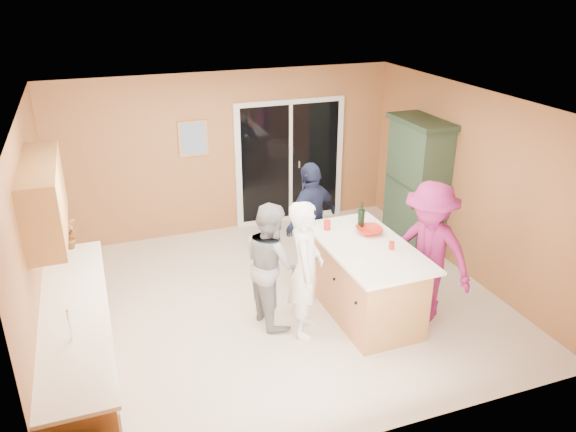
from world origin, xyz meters
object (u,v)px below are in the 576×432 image
object	(u,v)px
woman_white	(306,269)
woman_navy	(311,221)
woman_grey	(271,264)
green_hutch	(416,187)
kitchen_island	(365,282)
woman_magenta	(428,252)

from	to	relation	value
woman_white	woman_navy	distance (m)	1.37
woman_white	woman_grey	distance (m)	0.48
green_hutch	woman_grey	bearing A→B (deg)	-156.13
kitchen_island	woman_navy	size ratio (longest dim) A/B	1.09
green_hutch	woman_white	world-z (taller)	green_hutch
green_hutch	woman_magenta	world-z (taller)	green_hutch
woman_magenta	kitchen_island	bearing A→B (deg)	-143.67
woman_grey	woman_navy	world-z (taller)	woman_navy
woman_white	woman_navy	size ratio (longest dim) A/B	1.00
woman_navy	kitchen_island	bearing A→B (deg)	74.44
woman_navy	woman_magenta	bearing A→B (deg)	94.42
woman_white	woman_magenta	xyz separation A→B (m)	(1.51, -0.19, 0.05)
woman_grey	woman_magenta	size ratio (longest dim) A/B	0.87
kitchen_island	woman_white	bearing A→B (deg)	-173.33
green_hutch	woman_magenta	bearing A→B (deg)	-117.61
woman_grey	woman_navy	distance (m)	1.24
woman_navy	woman_magenta	xyz separation A→B (m)	(0.93, -1.43, 0.05)
green_hutch	woman_magenta	size ratio (longest dim) A/B	1.15
woman_navy	woman_magenta	distance (m)	1.71
woman_grey	woman_magenta	distance (m)	1.89
woman_magenta	woman_navy	bearing A→B (deg)	-176.72
kitchen_island	green_hutch	xyz separation A→B (m)	(1.59, 1.47, 0.54)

